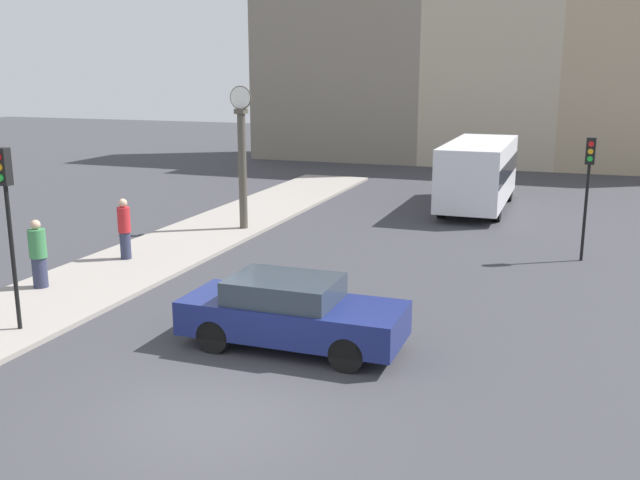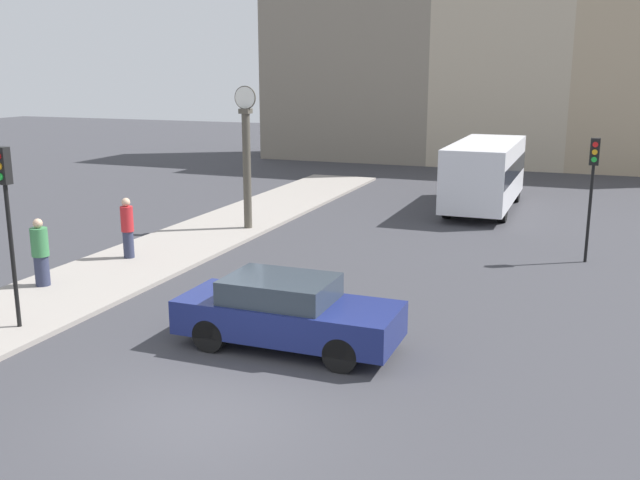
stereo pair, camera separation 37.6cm
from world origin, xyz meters
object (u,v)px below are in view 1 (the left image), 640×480
pedestrian_red_top (124,229)px  street_clock (242,158)px  bus_distant (479,171)px  traffic_light_far (589,173)px  pedestrian_green_hoodie (38,254)px  traffic_light_near (7,201)px  sedan_car (291,312)px

pedestrian_red_top → street_clock: bearing=74.1°
bus_distant → traffic_light_far: traffic_light_far is taller
bus_distant → pedestrian_green_hoodie: (-8.83, -14.92, -0.58)m
traffic_light_near → pedestrian_green_hoodie: size_ratio=2.21×
pedestrian_red_top → traffic_light_far: bearing=20.7°
sedan_car → street_clock: street_clock is taller
street_clock → sedan_car: bearing=-59.2°
traffic_light_far → street_clock: size_ratio=0.74×
bus_distant → street_clock: (-7.05, -6.90, 1.00)m
bus_distant → traffic_light_far: 8.22m
sedan_car → pedestrian_red_top: bearing=147.6°
traffic_light_far → street_clock: (-11.05, 0.20, -0.04)m
street_clock → traffic_light_far: bearing=-1.1°
bus_distant → traffic_light_near: traffic_light_near is taller
pedestrian_red_top → sedan_car: bearing=-32.4°
street_clock → pedestrian_green_hoodie: street_clock is taller
bus_distant → pedestrian_red_top: bearing=-125.6°
traffic_light_far → pedestrian_green_hoodie: bearing=-148.6°
sedan_car → pedestrian_green_hoodie: 7.48m
bus_distant → traffic_light_near: (-7.18, -17.49, 1.31)m
street_clock → pedestrian_red_top: size_ratio=2.73×
bus_distant → traffic_light_far: size_ratio=1.99×
traffic_light_near → traffic_light_far: traffic_light_near is taller
traffic_light_near → traffic_light_far: size_ratio=1.06×
bus_distant → traffic_light_far: (4.00, -7.10, 1.04)m
sedan_car → traffic_light_near: traffic_light_near is taller
bus_distant → traffic_light_near: bearing=-112.3°
traffic_light_far → pedestrian_red_top: (-12.45, -4.71, -1.58)m
bus_distant → pedestrian_red_top: (-8.45, -11.82, -0.54)m
bus_distant → pedestrian_red_top: size_ratio=4.05×
street_clock → pedestrian_green_hoodie: bearing=-102.5°
traffic_light_far → pedestrian_green_hoodie: traffic_light_far is taller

